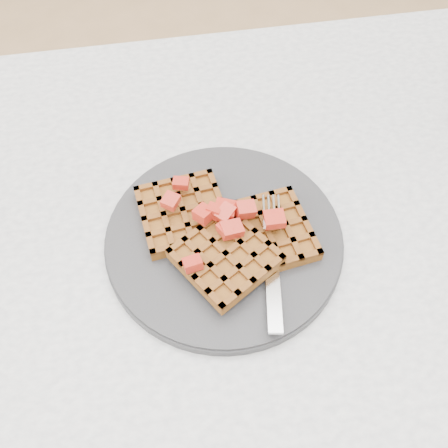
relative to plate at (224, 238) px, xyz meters
name	(u,v)px	position (x,y,z in m)	size (l,w,h in m)	color
ground	(278,384)	(0.14, 0.01, -0.76)	(4.00, 4.00, 0.00)	tan
table	(316,261)	(0.14, 0.01, -0.12)	(1.20, 0.80, 0.75)	silver
plate	(224,238)	(0.00, 0.00, 0.00)	(0.29, 0.29, 0.02)	#252628
waffles	(225,233)	(0.00, 0.00, 0.02)	(0.21, 0.20, 0.03)	brown
strawberry_pile	(224,217)	(0.00, 0.00, 0.05)	(0.15, 0.15, 0.02)	#940C02
fork	(272,255)	(0.05, -0.04, 0.02)	(0.02, 0.18, 0.02)	silver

